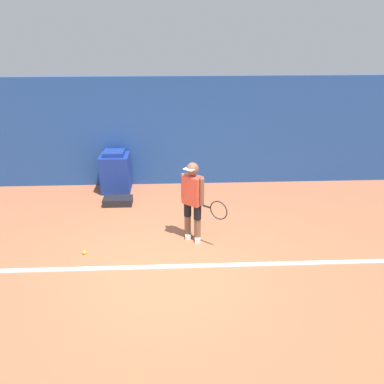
% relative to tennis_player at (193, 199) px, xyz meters
% --- Properties ---
extents(ground_plane, '(24.00, 24.00, 0.00)m').
position_rel_tennis_player_xyz_m(ground_plane, '(-0.50, -0.89, -0.83)').
color(ground_plane, '#B76642').
extents(back_wall, '(24.00, 0.10, 2.61)m').
position_rel_tennis_player_xyz_m(back_wall, '(-0.50, 2.71, 0.47)').
color(back_wall, '#234C99').
rests_on(back_wall, ground_plane).
extents(court_baseline, '(21.60, 0.10, 0.01)m').
position_rel_tennis_player_xyz_m(court_baseline, '(-0.50, -0.88, -0.83)').
color(court_baseline, white).
rests_on(court_baseline, ground_plane).
extents(tennis_player, '(0.78, 0.64, 1.51)m').
position_rel_tennis_player_xyz_m(tennis_player, '(0.00, 0.00, 0.00)').
color(tennis_player, brown).
rests_on(tennis_player, ground_plane).
extents(tennis_ball, '(0.07, 0.07, 0.07)m').
position_rel_tennis_player_xyz_m(tennis_ball, '(-1.93, -0.43, -0.80)').
color(tennis_ball, '#D1E533').
rests_on(tennis_ball, ground_plane).
extents(covered_chair, '(0.67, 0.60, 1.00)m').
position_rel_tennis_player_xyz_m(covered_chair, '(-1.74, 2.31, -0.36)').
color(covered_chair, navy).
rests_on(covered_chair, ground_plane).
extents(equipment_bag, '(0.64, 0.34, 0.17)m').
position_rel_tennis_player_xyz_m(equipment_bag, '(-1.61, 1.53, -0.75)').
color(equipment_bag, black).
rests_on(equipment_bag, ground_plane).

